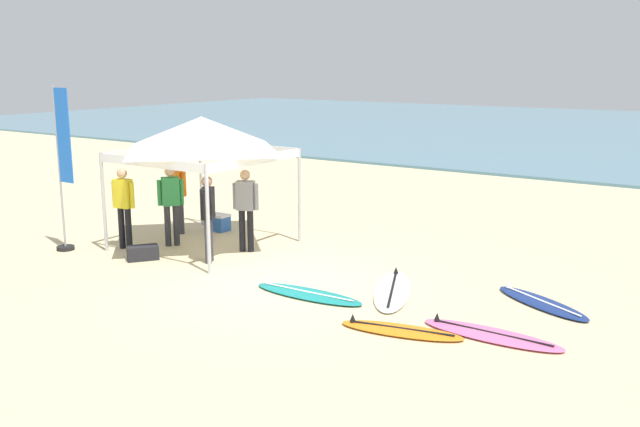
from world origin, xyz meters
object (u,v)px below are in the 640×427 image
object	(u,v)px
person_grey	(246,205)
gear_bag_near_tent	(143,253)
surfboard_orange	(401,330)
cooler_box	(218,222)
surfboard_pink	(491,335)
surfboard_teal	(308,294)
person_orange	(178,191)
banner_flag	(63,176)
surfboard_navy	(541,303)
person_green	(171,200)
person_black	(208,213)
surfboard_white	(392,290)
canopy_tent	(202,134)
person_yellow	(124,203)

from	to	relation	value
person_grey	gear_bag_near_tent	size ratio (longest dim) A/B	2.85
surfboard_orange	cooler_box	size ratio (longest dim) A/B	3.78
surfboard_pink	surfboard_teal	xyz separation A→B (m)	(-3.21, 0.02, 0.00)
person_orange	banner_flag	size ratio (longest dim) A/B	0.50
surfboard_navy	person_green	size ratio (longest dim) A/B	1.12
person_black	gear_bag_near_tent	size ratio (longest dim) A/B	2.85
surfboard_white	person_black	world-z (taller)	person_black
canopy_tent	surfboard_navy	size ratio (longest dim) A/B	1.57
canopy_tent	person_orange	world-z (taller)	canopy_tent
person_green	banner_flag	world-z (taller)	banner_flag
surfboard_pink	surfboard_navy	size ratio (longest dim) A/B	1.09
surfboard_teal	banner_flag	distance (m)	6.00
cooler_box	person_orange	bearing A→B (deg)	-129.95
person_yellow	cooler_box	bearing A→B (deg)	77.17
gear_bag_near_tent	person_grey	bearing A→B (deg)	51.26
person_yellow	person_grey	size ratio (longest dim) A/B	1.00
surfboard_teal	person_green	xyz separation A→B (m)	(-4.29, 1.10, 0.95)
person_orange	person_black	size ratio (longest dim) A/B	1.00
gear_bag_near_tent	surfboard_white	bearing A→B (deg)	10.76
person_black	cooler_box	size ratio (longest dim) A/B	3.42
surfboard_teal	person_green	bearing A→B (deg)	165.62
person_orange	gear_bag_near_tent	xyz separation A→B (m)	(1.00, -2.00, -0.85)
canopy_tent	person_black	bearing A→B (deg)	-43.68
surfboard_teal	person_black	xyz separation A→B (m)	(-2.77, 0.59, 0.95)
surfboard_navy	person_orange	distance (m)	8.43
gear_bag_near_tent	person_orange	bearing A→B (deg)	116.50
surfboard_pink	gear_bag_near_tent	xyz separation A→B (m)	(-7.19, 0.01, 0.10)
person_yellow	banner_flag	bearing A→B (deg)	-137.72
person_grey	banner_flag	size ratio (longest dim) A/B	0.50
surfboard_teal	person_green	size ratio (longest dim) A/B	1.21
person_grey	cooler_box	size ratio (longest dim) A/B	3.42
surfboard_teal	surfboard_orange	distance (m)	2.14
person_green	person_black	bearing A→B (deg)	-18.38
person_grey	surfboard_teal	bearing A→B (deg)	-31.19
canopy_tent	person_grey	xyz separation A→B (m)	(1.01, 0.15, -1.40)
surfboard_teal	canopy_tent	bearing A→B (deg)	158.26
person_grey	banner_flag	distance (m)	3.76
person_yellow	canopy_tent	bearing A→B (deg)	41.45
surfboard_teal	person_orange	size ratio (longest dim) A/B	1.21
surfboard_white	canopy_tent	bearing A→B (deg)	173.81
person_black	cooler_box	xyz separation A→B (m)	(-1.64, 2.08, -0.79)
canopy_tent	surfboard_navy	bearing A→B (deg)	2.22
canopy_tent	surfboard_pink	world-z (taller)	canopy_tent
banner_flag	surfboard_pink	bearing A→B (deg)	2.45
surfboard_navy	cooler_box	bearing A→B (deg)	173.21
surfboard_white	person_green	distance (m)	5.47
surfboard_pink	person_green	world-z (taller)	person_green
surfboard_teal	gear_bag_near_tent	size ratio (longest dim) A/B	3.45
canopy_tent	gear_bag_near_tent	distance (m)	2.71
surfboard_white	person_grey	distance (m)	3.94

